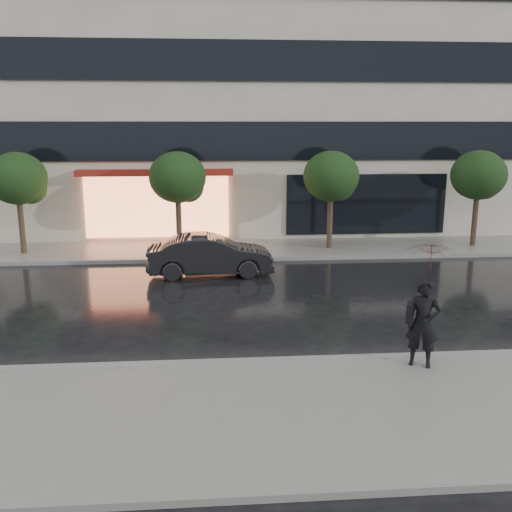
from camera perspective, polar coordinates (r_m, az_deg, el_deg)
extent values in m
plane|color=black|center=(13.31, 3.26, -9.04)|extent=(120.00, 120.00, 0.00)
cube|color=slate|center=(10.38, 5.74, -15.47)|extent=(60.00, 4.50, 0.12)
cube|color=slate|center=(23.06, -0.14, 0.70)|extent=(60.00, 3.50, 0.12)
cube|color=gray|center=(12.37, 3.89, -10.48)|extent=(60.00, 0.25, 0.14)
cube|color=gray|center=(21.36, 0.22, -0.28)|extent=(60.00, 0.25, 0.14)
cube|color=beige|center=(30.52, -1.33, 20.61)|extent=(30.00, 12.00, 18.00)
cube|color=black|center=(24.22, -0.46, 11.42)|extent=(28.00, 0.12, 1.60)
cube|color=black|center=(24.34, -0.47, 18.97)|extent=(28.00, 0.12, 1.60)
cube|color=#FF8C59|center=(24.48, -9.86, 4.90)|extent=(6.00, 0.10, 2.60)
cube|color=maroon|center=(23.99, -10.06, 8.21)|extent=(6.40, 0.70, 0.25)
cube|color=black|center=(25.30, 10.97, 5.11)|extent=(7.00, 0.10, 2.60)
cylinder|color=#33261C|center=(23.70, -22.36, 2.61)|extent=(0.22, 0.22, 2.20)
ellipsoid|color=black|center=(23.46, -22.77, 7.17)|extent=(2.20, 2.20, 1.98)
sphere|color=black|center=(23.57, -21.61, 6.31)|extent=(1.20, 1.20, 1.20)
cylinder|color=#33261C|center=(22.59, -7.71, 3.01)|extent=(0.22, 0.22, 2.20)
ellipsoid|color=black|center=(22.34, -7.86, 7.81)|extent=(2.20, 2.20, 1.98)
sphere|color=black|center=(22.56, -6.78, 6.87)|extent=(1.20, 1.20, 1.20)
cylinder|color=#33261C|center=(23.04, 7.38, 3.22)|extent=(0.22, 0.22, 2.20)
ellipsoid|color=black|center=(22.79, 7.52, 7.93)|extent=(2.20, 2.20, 1.98)
sphere|color=black|center=(23.11, 8.36, 6.97)|extent=(1.20, 1.20, 1.20)
cylinder|color=#33261C|center=(24.97, 21.01, 3.21)|extent=(0.22, 0.22, 2.20)
ellipsoid|color=black|center=(24.74, 21.37, 7.55)|extent=(2.20, 2.20, 1.98)
sphere|color=black|center=(25.13, 21.92, 6.65)|extent=(1.20, 1.20, 1.20)
imported|color=black|center=(19.22, -4.60, 0.08)|extent=(4.28, 1.66, 1.39)
imported|color=black|center=(12.19, 16.37, -6.45)|extent=(0.80, 0.68, 1.84)
imported|color=#3E0B0E|center=(11.85, 17.04, -0.97)|extent=(1.37, 1.38, 0.94)
cylinder|color=black|center=(11.99, 16.87, -3.43)|extent=(0.02, 0.02, 0.92)
cube|color=black|center=(12.08, 15.14, -5.45)|extent=(0.26, 0.36, 0.39)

